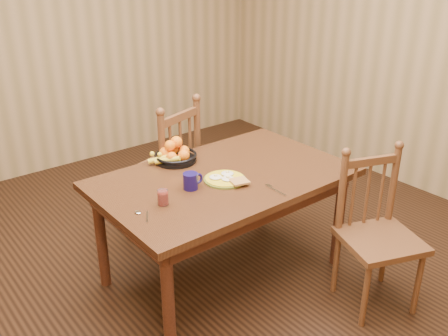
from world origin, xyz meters
TOP-DOWN VIEW (x-y plane):
  - room at (0.00, 0.00)m, footprint 4.52×5.02m
  - dining_table at (0.00, 0.00)m, footprint 1.60×1.00m
  - chair_far at (-0.02, 0.70)m, footprint 0.61×0.60m
  - chair_near at (0.57, -0.79)m, footprint 0.57×0.56m
  - breakfast_plate at (-0.04, -0.07)m, footprint 0.26×0.30m
  - fork at (0.11, -0.35)m, footprint 0.03×0.18m
  - spoon at (-0.67, -0.11)m, footprint 0.07×0.15m
  - coffee_mug at (-0.27, -0.02)m, footprint 0.13×0.09m
  - juice_glass at (-0.51, -0.09)m, footprint 0.06×0.06m
  - fruit_bowl at (-0.12, 0.38)m, footprint 0.32×0.29m

SIDE VIEW (x-z plane):
  - chair_near at x=0.57m, z-range -0.01..0.97m
  - chair_far at x=-0.02m, z-range -0.01..1.07m
  - dining_table at x=0.00m, z-range 0.29..1.04m
  - fork at x=0.11m, z-range 0.75..0.76m
  - spoon at x=-0.67m, z-range 0.75..0.76m
  - breakfast_plate at x=-0.04m, z-range 0.74..0.78m
  - juice_glass at x=-0.51m, z-range 0.75..0.84m
  - coffee_mug at x=-0.27m, z-range 0.75..0.85m
  - fruit_bowl at x=-0.12m, z-range 0.72..0.89m
  - room at x=0.00m, z-range -0.01..2.71m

